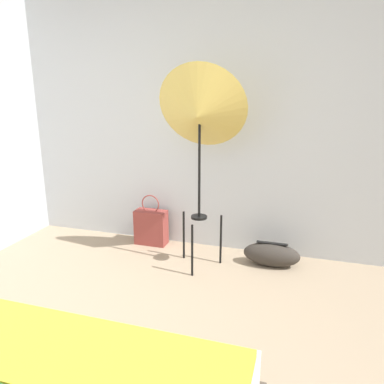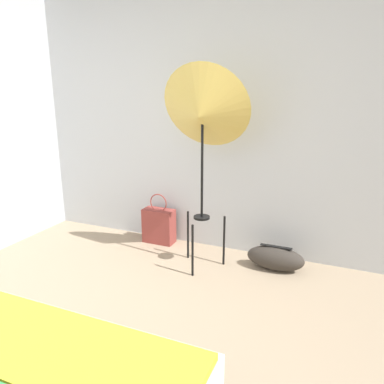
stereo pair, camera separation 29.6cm
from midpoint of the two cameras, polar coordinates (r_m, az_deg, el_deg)
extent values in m
cube|color=#B7BCC1|center=(3.61, -2.14, 11.65)|extent=(8.00, 0.05, 2.60)
cube|color=gold|center=(1.77, -21.04, -22.49)|extent=(1.34, 0.45, 0.04)
cylinder|color=black|center=(3.17, -2.68, -8.96)|extent=(0.02, 0.02, 0.46)
cylinder|color=black|center=(3.49, -3.71, -6.61)|extent=(0.02, 0.02, 0.46)
cylinder|color=black|center=(3.39, 1.91, -7.29)|extent=(0.02, 0.02, 0.46)
cylinder|color=black|center=(3.26, -1.52, -3.87)|extent=(0.14, 0.14, 0.02)
cylinder|color=black|center=(3.14, -1.58, 3.90)|extent=(0.02, 0.02, 0.90)
cone|color=#D1B251|center=(3.08, -1.64, 12.14)|extent=(0.76, 0.49, 0.77)
cube|color=brown|center=(3.86, -8.45, -5.37)|extent=(0.32, 0.16, 0.35)
torus|color=brown|center=(3.78, -8.60, -1.84)|extent=(0.19, 0.01, 0.19)
ellipsoid|color=#332D28|center=(3.44, 9.59, -9.43)|extent=(0.50, 0.21, 0.21)
cube|color=black|center=(3.39, 9.68, -7.75)|extent=(0.28, 0.04, 0.01)
camera|label=1|loc=(0.15, -92.86, -0.80)|focal=35.00mm
camera|label=2|loc=(0.15, 87.14, 0.80)|focal=35.00mm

